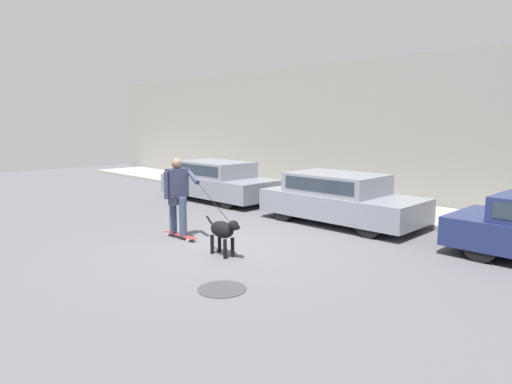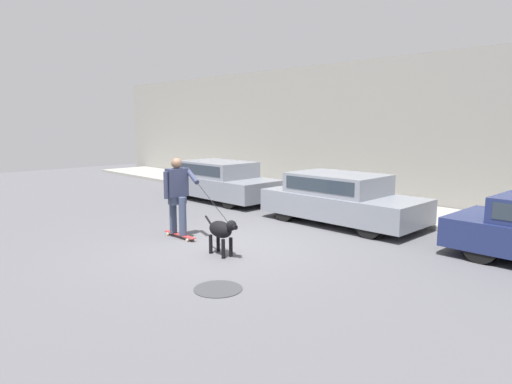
{
  "view_description": "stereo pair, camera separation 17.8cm",
  "coord_description": "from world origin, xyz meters",
  "px_view_note": "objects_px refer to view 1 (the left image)",
  "views": [
    {
      "loc": [
        6.91,
        -5.9,
        2.54
      ],
      "look_at": [
        -0.37,
        1.28,
        0.95
      ],
      "focal_mm": 32.0,
      "sensor_mm": 36.0,
      "label": 1
    },
    {
      "loc": [
        7.04,
        -5.77,
        2.54
      ],
      "look_at": [
        -0.37,
        1.28,
        0.95
      ],
      "focal_mm": 32.0,
      "sensor_mm": 36.0,
      "label": 2
    }
  ],
  "objects_px": {
    "parked_car_0": "(218,181)",
    "skateboarder": "(178,193)",
    "parked_car_1": "(340,199)",
    "dog": "(223,231)"
  },
  "relations": [
    {
      "from": "skateboarder",
      "to": "parked_car_1",
      "type": "bearing_deg",
      "value": 65.2
    },
    {
      "from": "parked_car_0",
      "to": "skateboarder",
      "type": "height_order",
      "value": "skateboarder"
    },
    {
      "from": "parked_car_1",
      "to": "dog",
      "type": "xyz_separation_m",
      "value": [
        0.07,
        -3.9,
        -0.13
      ]
    },
    {
      "from": "parked_car_0",
      "to": "skateboarder",
      "type": "distance_m",
      "value": 4.87
    },
    {
      "from": "parked_car_0",
      "to": "dog",
      "type": "relative_size",
      "value": 3.95
    },
    {
      "from": "parked_car_1",
      "to": "parked_car_0",
      "type": "bearing_deg",
      "value": 179.18
    },
    {
      "from": "parked_car_1",
      "to": "dog",
      "type": "height_order",
      "value": "parked_car_1"
    },
    {
      "from": "dog",
      "to": "parked_car_0",
      "type": "bearing_deg",
      "value": 145.86
    },
    {
      "from": "parked_car_0",
      "to": "skateboarder",
      "type": "xyz_separation_m",
      "value": [
        3.11,
        -3.73,
        0.38
      ]
    },
    {
      "from": "parked_car_1",
      "to": "dog",
      "type": "bearing_deg",
      "value": -89.75
    }
  ]
}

